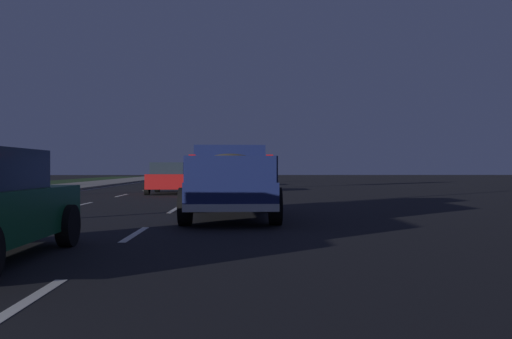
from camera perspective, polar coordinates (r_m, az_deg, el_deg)
ground at (r=28.43m, az=-9.20°, el=-2.41°), size 144.00×144.00×0.00m
sidewalk_shoulder at (r=30.33m, az=-23.30°, el=-2.15°), size 108.00×4.00×0.12m
lane_markings at (r=31.60m, az=-14.15°, el=-2.15°), size 108.00×7.04×0.01m
pickup_truck at (r=14.08m, az=-2.73°, el=-1.03°), size 5.48×2.39×1.87m
sedan_black at (r=37.30m, az=-7.66°, el=-0.59°), size 4.44×2.09×1.54m
sedan_red at (r=27.81m, az=-8.86°, el=-0.85°), size 4.41×2.04×1.54m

